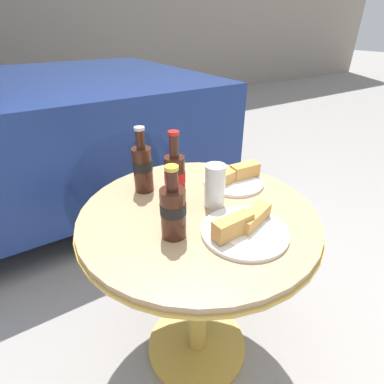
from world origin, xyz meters
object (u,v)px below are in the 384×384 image
cola_bottle_center (143,167)px  lunch_plate_near (234,178)px  cola_bottle_left (173,210)px  lunch_plate_far (244,228)px  cola_bottle_right (175,179)px  drinking_glass (215,188)px  bistro_table (198,250)px

cola_bottle_center → lunch_plate_near: cola_bottle_center is taller
cola_bottle_left → lunch_plate_far: bearing=-30.6°
cola_bottle_center → lunch_plate_near: (0.30, -0.13, -0.07)m
cola_bottle_right → lunch_plate_far: 0.26m
cola_bottle_left → lunch_plate_far: 0.21m
drinking_glass → cola_bottle_center: bearing=124.1°
bistro_table → drinking_glass: (0.06, -0.00, 0.22)m
cola_bottle_right → lunch_plate_far: size_ratio=1.02×
lunch_plate_far → bistro_table: bearing=104.1°
bistro_table → lunch_plate_near: size_ratio=3.29×
drinking_glass → bistro_table: bearing=178.2°
cola_bottle_left → cola_bottle_right: size_ratio=0.85×
lunch_plate_near → lunch_plate_far: (-0.17, -0.25, -0.00)m
bistro_table → cola_bottle_center: cola_bottle_center is taller
cola_bottle_right → cola_bottle_center: cola_bottle_right is taller
cola_bottle_center → cola_bottle_right: bearing=-75.9°
bistro_table → cola_bottle_left: (-0.13, -0.07, 0.24)m
cola_bottle_left → cola_bottle_right: 0.15m
bistro_table → cola_bottle_right: 0.27m
cola_bottle_right → cola_bottle_center: size_ratio=1.09×
lunch_plate_near → bistro_table: bearing=-158.5°
cola_bottle_left → drinking_glass: 0.20m
cola_bottle_left → bistro_table: bearing=27.5°
cola_bottle_left → lunch_plate_far: cola_bottle_left is taller
cola_bottle_left → drinking_glass: cola_bottle_left is taller
cola_bottle_right → lunch_plate_far: (0.09, -0.23, -0.08)m
bistro_table → lunch_plate_far: size_ratio=3.09×
drinking_glass → lunch_plate_near: size_ratio=0.62×
cola_bottle_center → lunch_plate_far: bearing=-71.5°
cola_bottle_center → lunch_plate_far: (0.13, -0.38, -0.07)m
bistro_table → lunch_plate_far: (0.04, -0.16, 0.18)m
lunch_plate_near → cola_bottle_center: bearing=156.0°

